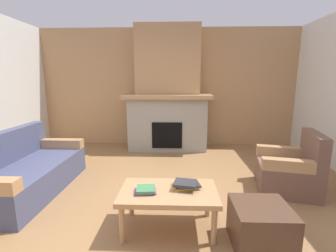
% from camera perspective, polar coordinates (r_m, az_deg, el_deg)
% --- Properties ---
extents(ground, '(9.00, 9.00, 0.00)m').
position_cam_1_polar(ground, '(3.10, -1.96, -18.89)').
color(ground, olive).
extents(wall_back_wood_panel, '(6.00, 0.12, 2.70)m').
position_cam_1_polar(wall_back_wood_panel, '(5.69, 0.06, 9.11)').
color(wall_back_wood_panel, tan).
rests_on(wall_back_wood_panel, ground).
extents(fireplace, '(1.90, 0.82, 2.70)m').
position_cam_1_polar(fireplace, '(5.32, -0.08, 6.95)').
color(fireplace, gray).
rests_on(fireplace, ground).
extents(couch, '(0.86, 1.81, 0.85)m').
position_cam_1_polar(couch, '(3.90, -30.99, -9.51)').
color(couch, '#474C6B').
rests_on(couch, ground).
extents(armchair, '(0.90, 0.90, 0.85)m').
position_cam_1_polar(armchair, '(3.81, 27.29, -9.47)').
color(armchair, brown).
rests_on(armchair, ground).
extents(coffee_table, '(1.00, 0.60, 0.43)m').
position_cam_1_polar(coffee_table, '(2.56, 0.13, -16.25)').
color(coffee_table, tan).
rests_on(coffee_table, ground).
extents(ottoman, '(0.52, 0.52, 0.40)m').
position_cam_1_polar(ottoman, '(2.58, 21.28, -21.39)').
color(ottoman, '#4C3323').
rests_on(ottoman, ground).
extents(book_stack_near_edge, '(0.24, 0.19, 0.05)m').
position_cam_1_polar(book_stack_near_edge, '(2.50, -5.41, -15.04)').
color(book_stack_near_edge, '#7A3D84').
rests_on(book_stack_near_edge, coffee_table).
extents(book_stack_center, '(0.31, 0.27, 0.08)m').
position_cam_1_polar(book_stack_center, '(2.58, 4.26, -13.81)').
color(book_stack_center, gold).
rests_on(book_stack_center, coffee_table).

